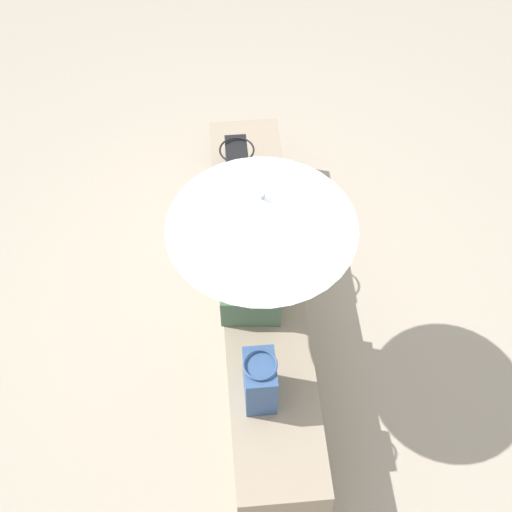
% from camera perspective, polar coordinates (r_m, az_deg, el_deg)
% --- Properties ---
extents(ground_plane, '(14.00, 14.00, 0.00)m').
position_cam_1_polar(ground_plane, '(4.81, 0.34, -4.78)').
color(ground_plane, '#9E9384').
extents(stone_bench, '(2.72, 0.48, 0.46)m').
position_cam_1_polar(stone_bench, '(4.62, 0.35, -3.27)').
color(stone_bench, gray).
rests_on(stone_bench, ground).
extents(person_seated, '(0.31, 0.49, 0.90)m').
position_cam_1_polar(person_seated, '(3.99, -0.41, -0.87)').
color(person_seated, '#47664C').
rests_on(person_seated, stone_bench).
extents(parasol, '(0.94, 0.94, 1.08)m').
position_cam_1_polar(parasol, '(3.50, 0.46, 3.36)').
color(parasol, '#B7B7BC').
rests_on(parasol, stone_bench).
extents(handbag_black, '(0.30, 0.22, 0.27)m').
position_cam_1_polar(handbag_black, '(4.55, -0.67, 3.26)').
color(handbag_black, silver).
rests_on(handbag_black, stone_bench).
extents(tote_bag_canvas, '(0.31, 0.23, 0.30)m').
position_cam_1_polar(tote_bag_canvas, '(4.80, -1.46, 6.94)').
color(tote_bag_canvas, black).
rests_on(tote_bag_canvas, stone_bench).
extents(shoulder_bag_spare, '(0.24, 0.18, 0.35)m').
position_cam_1_polar(shoulder_bag_spare, '(3.88, 0.31, -9.60)').
color(shoulder_bag_spare, '#335184').
rests_on(shoulder_bag_spare, stone_bench).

